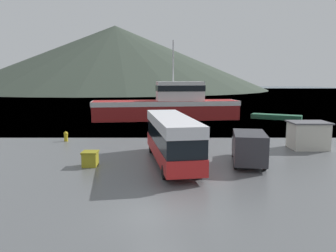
# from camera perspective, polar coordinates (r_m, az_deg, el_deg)

# --- Properties ---
(ground_plane) EXTENTS (400.00, 400.00, 0.00)m
(ground_plane) POSITION_cam_1_polar(r_m,az_deg,el_deg) (15.42, -1.33, -15.14)
(ground_plane) COLOR #515456
(water_surface) EXTENTS (240.00, 240.00, 0.00)m
(water_surface) POSITION_cam_1_polar(r_m,az_deg,el_deg) (153.80, -0.06, 5.94)
(water_surface) COLOR #3D5160
(water_surface) RESTS_ON ground
(hill_backdrop) EXTENTS (172.20, 172.20, 36.36)m
(hill_backdrop) POSITION_cam_1_polar(r_m,az_deg,el_deg) (196.43, -9.02, 11.64)
(hill_backdrop) COLOR #333D33
(hill_backdrop) RESTS_ON ground
(tour_bus) EXTENTS (4.17, 10.94, 3.43)m
(tour_bus) POSITION_cam_1_polar(r_m,az_deg,el_deg) (23.68, 0.72, -1.99)
(tour_bus) COLOR red
(tour_bus) RESTS_ON ground
(delivery_van) EXTENTS (3.00, 5.82, 2.38)m
(delivery_van) POSITION_cam_1_polar(r_m,az_deg,el_deg) (24.26, 13.94, -3.56)
(delivery_van) COLOR #2D2D33
(delivery_van) RESTS_ON ground
(fishing_boat) EXTENTS (22.39, 7.79, 11.77)m
(fishing_boat) POSITION_cam_1_polar(r_m,az_deg,el_deg) (49.62, 0.15, 3.66)
(fishing_boat) COLOR maroon
(fishing_boat) RESTS_ON water_surface
(storage_bin) EXTENTS (1.09, 1.14, 1.06)m
(storage_bin) POSITION_cam_1_polar(r_m,az_deg,el_deg) (23.80, -13.32, -5.55)
(storage_bin) COLOR olive
(storage_bin) RESTS_ON ground
(dock_kiosk) EXTENTS (3.31, 2.62, 2.41)m
(dock_kiosk) POSITION_cam_1_polar(r_m,az_deg,el_deg) (31.28, 23.28, -1.47)
(dock_kiosk) COLOR beige
(dock_kiosk) RESTS_ON ground
(small_boat) EXTENTS (7.45, 5.17, 0.70)m
(small_boat) POSITION_cam_1_polar(r_m,az_deg,el_deg) (52.74, 18.40, 1.52)
(small_boat) COLOR #1E5138
(small_boat) RESTS_ON water_surface
(mooring_bollard) EXTENTS (0.42, 0.42, 0.97)m
(mooring_bollard) POSITION_cam_1_polar(r_m,az_deg,el_deg) (33.81, -17.28, -1.67)
(mooring_bollard) COLOR #B29919
(mooring_bollard) RESTS_ON ground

